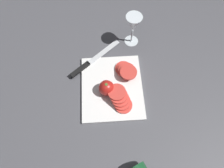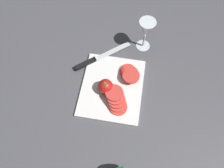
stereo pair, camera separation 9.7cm
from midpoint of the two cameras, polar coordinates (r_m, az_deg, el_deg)
ground_plane at (r=1.05m, az=1.26°, el=2.38°), size 3.00×3.00×0.00m
cutting_board at (r=1.01m, az=2.75°, el=-1.20°), size 0.33×0.28×0.01m
wine_glass at (r=1.05m, az=11.63°, el=13.47°), size 0.08×0.08×0.18m
whole_tomato at (r=0.96m, az=1.17°, el=-0.98°), size 0.07×0.07×0.07m
knife at (r=1.06m, az=-2.57°, el=5.89°), size 0.21×0.25×0.01m
tomato_slice_stack_near at (r=1.02m, az=7.29°, el=2.47°), size 0.12×0.10×0.04m
tomato_slice_stack_far at (r=0.95m, az=4.07°, el=-4.50°), size 0.13×0.11×0.05m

